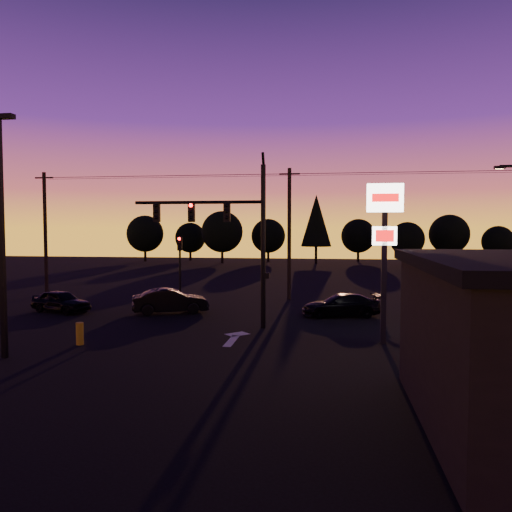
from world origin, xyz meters
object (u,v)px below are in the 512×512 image
Objects in this scene: pylon_sign at (385,228)px; bollard at (80,334)px; car_right at (341,305)px; secondary_signal at (180,259)px; traffic_signal_mast at (231,228)px; parking_lot_light at (1,219)px; car_mid at (171,301)px; car_left at (61,301)px.

pylon_sign reaches higher than bollard.
secondary_signal is at bearing -120.98° from car_right.
traffic_signal_mast is 7.52m from pylon_sign.
car_right is at bearing 104.22° from pylon_sign.
traffic_signal_mast is 0.94× the size of parking_lot_light.
pylon_sign is at bearing -139.22° from car_mid.
parking_lot_light reaches higher than secondary_signal.
parking_lot_light is 15.19m from pylon_sign.
parking_lot_light is 1.34× the size of pylon_sign.
bollard is 9.10m from car_left.
car_left is at bearing -98.42° from car_right.
parking_lot_light is at bearing -162.77° from pylon_sign.
pylon_sign reaches higher than car_right.
secondary_signal is 1.00× the size of car_right.
car_left is (-3.35, 9.92, -4.63)m from parking_lot_light.
car_left is at bearing 124.34° from bollard.
traffic_signal_mast is at bearing 43.37° from parking_lot_light.
pylon_sign is 1.57× the size of car_right.
traffic_signal_mast is 1.26× the size of pylon_sign.
secondary_signal is 1.15× the size of car_left.
parking_lot_light is at bearing -61.63° from car_right.
secondary_signal is at bearing -32.76° from car_left.
secondary_signal is 15.75m from pylon_sign.
pylon_sign is 1.57× the size of car_mid.
traffic_signal_mast is at bearing -150.69° from car_mid.
car_mid is (0.65, -4.03, -2.15)m from secondary_signal.
bollard is 13.96m from car_right.
secondary_signal is at bearing 80.21° from parking_lot_light.
pylon_sign reaches higher than car_left.
car_right is (9.74, 0.40, -0.08)m from car_mid.
pylon_sign is at bearing -39.77° from secondary_signal.
car_mid is at bearing 80.36° from bollard.
secondary_signal is 0.48× the size of parking_lot_light.
parking_lot_light is at bearing -136.63° from traffic_signal_mast.
car_left is at bearing 73.26° from car_mid.
bollard is (-5.62, -4.59, -4.46)m from traffic_signal_mast.
car_mid is 9.75m from car_right.
pylon_sign is (7.10, -2.49, -0.02)m from traffic_signal_mast.
traffic_signal_mast reaches higher than car_left.
secondary_signal is 4.60× the size of bollard.
traffic_signal_mast is 2.27× the size of car_left.
bollard is (-12.72, -2.09, -4.44)m from pylon_sign.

